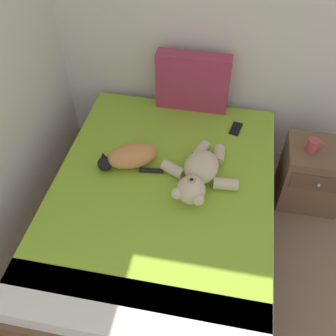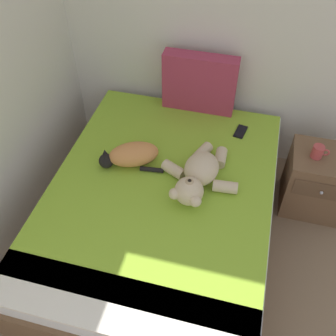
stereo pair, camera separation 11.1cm
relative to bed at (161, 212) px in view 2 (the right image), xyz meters
name	(u,v)px [view 2 (the right image)]	position (x,y,z in m)	size (l,w,h in m)	color
wall_back	(330,21)	(0.88, 1.07, 1.00)	(3.93, 0.06, 2.51)	silver
bed	(161,212)	(0.00, 0.00, 0.00)	(1.49, 1.95, 0.52)	brown
patterned_cushion	(199,83)	(0.06, 0.89, 0.49)	(0.56, 0.12, 0.46)	#A5334C
cat	(131,155)	(-0.25, 0.17, 0.33)	(0.44, 0.32, 0.15)	#D18447
teddy_bear	(198,175)	(0.23, 0.09, 0.35)	(0.52, 0.61, 0.20)	beige
cell_phone	(241,131)	(0.43, 0.68, 0.27)	(0.10, 0.16, 0.01)	black
nightstand	(317,182)	(1.06, 0.56, 0.01)	(0.45, 0.42, 0.52)	brown
mug	(318,152)	(0.98, 0.55, 0.31)	(0.12, 0.08, 0.09)	#B23F3F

